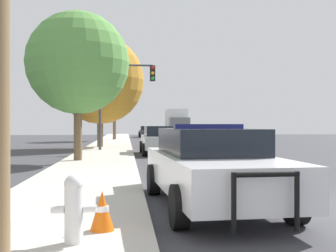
# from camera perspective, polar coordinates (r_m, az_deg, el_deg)

# --- Properties ---
(ground_plane) EXTENTS (110.00, 110.00, 0.00)m
(ground_plane) POSITION_cam_1_polar(r_m,az_deg,el_deg) (8.86, 21.50, -10.17)
(ground_plane) COLOR #3D3D42
(sidewalk_left) EXTENTS (3.00, 110.00, 0.13)m
(sidewalk_left) POSITION_cam_1_polar(r_m,az_deg,el_deg) (7.97, -13.89, -10.86)
(sidewalk_left) COLOR #BCB7AD
(sidewalk_left) RESTS_ON ground_plane
(police_car) EXTENTS (2.34, 5.36, 1.60)m
(police_car) POSITION_cam_1_polar(r_m,az_deg,el_deg) (8.25, 5.87, -5.29)
(police_car) COLOR white
(police_car) RESTS_ON ground_plane
(fire_hydrant) EXTENTS (0.55, 0.24, 0.85)m
(fire_hydrant) POSITION_cam_1_polar(r_m,az_deg,el_deg) (5.42, -12.64, -10.61)
(fire_hydrant) COLOR white
(fire_hydrant) RESTS_ON sidewalk_left
(traffic_light) EXTENTS (3.24, 0.35, 5.01)m
(traffic_light) POSITION_cam_1_polar(r_m,az_deg,el_deg) (24.39, -6.20, 5.08)
(traffic_light) COLOR #424247
(traffic_light) RESTS_ON sidewalk_left
(car_background_distant) EXTENTS (1.92, 4.06, 1.35)m
(car_background_distant) POSITION_cam_1_polar(r_m,az_deg,el_deg) (51.36, -2.92, -0.70)
(car_background_distant) COLOR #474C51
(car_background_distant) RESTS_ON ground_plane
(car_background_midblock) EXTENTS (2.00, 4.16, 1.50)m
(car_background_midblock) POSITION_cam_1_polar(r_m,az_deg,el_deg) (22.11, -1.15, -1.86)
(car_background_midblock) COLOR #B7B7BC
(car_background_midblock) RESTS_ON ground_plane
(box_truck) EXTENTS (2.54, 6.63, 3.35)m
(box_truck) POSITION_cam_1_polar(r_m,az_deg,el_deg) (49.73, 1.18, 0.47)
(box_truck) COLOR slate
(box_truck) RESTS_ON ground_plane
(tree_sidewalk_far) EXTENTS (3.60, 3.60, 6.62)m
(tree_sidewalk_far) POSITION_cam_1_polar(r_m,az_deg,el_deg) (40.75, -7.26, 4.96)
(tree_sidewalk_far) COLOR brown
(tree_sidewalk_far) RESTS_ON sidewalk_left
(tree_sidewalk_mid) EXTENTS (5.69, 5.69, 7.17)m
(tree_sidewalk_mid) POSITION_cam_1_polar(r_m,az_deg,el_deg) (27.80, -9.18, 6.14)
(tree_sidewalk_mid) COLOR brown
(tree_sidewalk_mid) RESTS_ON sidewalk_left
(tree_sidewalk_near) EXTENTS (4.18, 4.18, 6.05)m
(tree_sidewalk_near) POSITION_cam_1_polar(r_m,az_deg,el_deg) (17.69, -12.11, 8.32)
(tree_sidewalk_near) COLOR brown
(tree_sidewalk_near) RESTS_ON sidewalk_left
(traffic_cone) EXTENTS (0.34, 0.34, 0.55)m
(traffic_cone) POSITION_cam_1_polar(r_m,az_deg,el_deg) (6.01, -8.90, -11.24)
(traffic_cone) COLOR orange
(traffic_cone) RESTS_ON sidewalk_left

